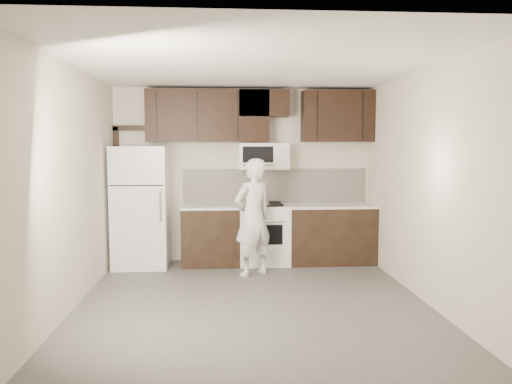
{
  "coord_description": "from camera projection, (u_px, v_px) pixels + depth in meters",
  "views": [
    {
      "loc": [
        -0.35,
        -5.6,
        1.81
      ],
      "look_at": [
        0.1,
        0.9,
        1.2
      ],
      "focal_mm": 35.0,
      "sensor_mm": 36.0,
      "label": 1
    }
  ],
  "objects": [
    {
      "name": "floor",
      "position": [
        253.0,
        303.0,
        5.76
      ],
      "size": [
        4.5,
        4.5,
        0.0
      ],
      "primitive_type": "plane",
      "color": "#504E4B",
      "rests_on": "ground"
    },
    {
      "name": "back_wall",
      "position": [
        244.0,
        175.0,
        7.87
      ],
      "size": [
        4.0,
        0.0,
        4.0
      ],
      "primitive_type": "plane",
      "rotation": [
        1.57,
        0.0,
        0.0
      ],
      "color": "beige",
      "rests_on": "ground"
    },
    {
      "name": "ceiling",
      "position": [
        252.0,
        65.0,
        5.51
      ],
      "size": [
        4.5,
        4.5,
        0.0
      ],
      "primitive_type": "plane",
      "rotation": [
        3.14,
        0.0,
        0.0
      ],
      "color": "white",
      "rests_on": "back_wall"
    },
    {
      "name": "counter_run",
      "position": [
        284.0,
        234.0,
        7.68
      ],
      "size": [
        2.95,
        0.64,
        0.91
      ],
      "color": "black",
      "rests_on": "floor"
    },
    {
      "name": "stove",
      "position": [
        264.0,
        234.0,
        7.66
      ],
      "size": [
        0.76,
        0.66,
        0.94
      ],
      "color": "white",
      "rests_on": "floor"
    },
    {
      "name": "backsplash",
      "position": [
        275.0,
        186.0,
        7.91
      ],
      "size": [
        2.9,
        0.02,
        0.54
      ],
      "primitive_type": "cube",
      "color": "silver",
      "rests_on": "counter_run"
    },
    {
      "name": "upper_cabinets",
      "position": [
        257.0,
        115.0,
        7.62
      ],
      "size": [
        3.48,
        0.35,
        0.78
      ],
      "color": "black",
      "rests_on": "back_wall"
    },
    {
      "name": "microwave",
      "position": [
        264.0,
        156.0,
        7.67
      ],
      "size": [
        0.76,
        0.42,
        0.4
      ],
      "color": "white",
      "rests_on": "upper_cabinets"
    },
    {
      "name": "refrigerator",
      "position": [
        141.0,
        207.0,
        7.44
      ],
      "size": [
        0.8,
        0.76,
        1.8
      ],
      "color": "white",
      "rests_on": "floor"
    },
    {
      "name": "door_trim",
      "position": [
        120.0,
        182.0,
        7.7
      ],
      "size": [
        0.5,
        0.08,
        2.12
      ],
      "color": "black",
      "rests_on": "floor"
    },
    {
      "name": "saucepan",
      "position": [
        252.0,
        200.0,
        7.75
      ],
      "size": [
        0.26,
        0.16,
        0.15
      ],
      "color": "silver",
      "rests_on": "stove"
    },
    {
      "name": "baking_tray",
      "position": [
        260.0,
        205.0,
        7.5
      ],
      "size": [
        0.44,
        0.34,
        0.02
      ],
      "primitive_type": "cube",
      "rotation": [
        0.0,
        0.0,
        0.03
      ],
      "color": "black",
      "rests_on": "counter_run"
    },
    {
      "name": "pizza",
      "position": [
        260.0,
        204.0,
        7.49
      ],
      "size": [
        0.3,
        0.3,
        0.02
      ],
      "primitive_type": "cylinder",
      "rotation": [
        0.0,
        0.0,
        0.03
      ],
      "color": "beige",
      "rests_on": "baking_tray"
    },
    {
      "name": "person",
      "position": [
        253.0,
        217.0,
        6.92
      ],
      "size": [
        0.71,
        0.66,
        1.64
      ],
      "primitive_type": "imported",
      "rotation": [
        0.0,
        0.0,
        3.72
      ],
      "color": "white",
      "rests_on": "floor"
    }
  ]
}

